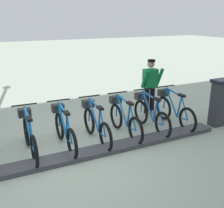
# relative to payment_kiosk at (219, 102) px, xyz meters

# --- Properties ---
(ground_plane) EXTENTS (60.00, 60.00, 0.00)m
(ground_plane) POSITION_rel_payment_kiosk_xyz_m (-0.05, 4.31, -0.67)
(ground_plane) COLOR #B0BEA8
(dock_rail_base) EXTENTS (0.44, 7.69, 0.10)m
(dock_rail_base) POSITION_rel_payment_kiosk_xyz_m (-0.05, 4.31, -0.62)
(dock_rail_base) COLOR #47474C
(dock_rail_base) RESTS_ON ground
(payment_kiosk) EXTENTS (0.36, 0.52, 1.28)m
(payment_kiosk) POSITION_rel_payment_kiosk_xyz_m (0.00, 0.00, 0.00)
(payment_kiosk) COLOR #38383D
(payment_kiosk) RESTS_ON ground
(bike_docked_0) EXTENTS (1.72, 0.54, 1.02)m
(bike_docked_0) POSITION_rel_payment_kiosk_xyz_m (0.57, 1.06, -0.24)
(bike_docked_0) COLOR black
(bike_docked_0) RESTS_ON ground
(bike_docked_1) EXTENTS (1.72, 0.54, 1.02)m
(bike_docked_1) POSITION_rel_payment_kiosk_xyz_m (0.57, 1.83, -0.24)
(bike_docked_1) COLOR black
(bike_docked_1) RESTS_ON ground
(bike_docked_2) EXTENTS (1.72, 0.54, 1.02)m
(bike_docked_2) POSITION_rel_payment_kiosk_xyz_m (0.57, 2.59, -0.24)
(bike_docked_2) COLOR black
(bike_docked_2) RESTS_ON ground
(bike_docked_3) EXTENTS (1.72, 0.54, 1.02)m
(bike_docked_3) POSITION_rel_payment_kiosk_xyz_m (0.57, 3.36, -0.24)
(bike_docked_3) COLOR black
(bike_docked_3) RESTS_ON ground
(bike_docked_4) EXTENTS (1.72, 0.54, 1.02)m
(bike_docked_4) POSITION_rel_payment_kiosk_xyz_m (0.57, 4.12, -0.24)
(bike_docked_4) COLOR black
(bike_docked_4) RESTS_ON ground
(bike_docked_5) EXTENTS (1.72, 0.54, 1.02)m
(bike_docked_5) POSITION_rel_payment_kiosk_xyz_m (0.57, 4.89, -0.24)
(bike_docked_5) COLOR black
(bike_docked_5) RESTS_ON ground
(worker_near_rack) EXTENTS (0.46, 0.63, 1.66)m
(worker_near_rack) POSITION_rel_payment_kiosk_xyz_m (1.60, 1.16, 0.24)
(worker_near_rack) COLOR white
(worker_near_rack) RESTS_ON ground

